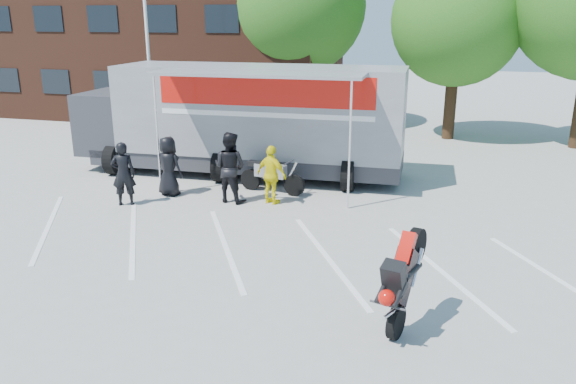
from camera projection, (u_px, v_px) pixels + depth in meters
The scene contains 13 objects.
ground at pixel (200, 263), 12.05m from camera, with size 100.00×100.00×0.00m, color #9D9E99.
parking_bay_lines at pixel (218, 245), 12.97m from camera, with size 18.00×5.00×0.01m, color white.
office_building at pixel (165, 48), 30.15m from camera, with size 18.00×8.00×7.00m, color #4D2618.
flagpole at pixel (152, 17), 21.37m from camera, with size 1.61×0.12×8.00m.
tree_left at pixel (299, 6), 25.63m from camera, with size 6.12×6.12×8.64m.
tree_mid at pixel (457, 20), 23.08m from camera, with size 5.44×5.44×7.68m.
transporter_truck at pixel (247, 174), 18.93m from camera, with size 11.25×5.42×3.58m, color gray, non-canonical shape.
parked_motorcycle at pixel (272, 192), 16.91m from camera, with size 0.72×2.15×1.13m, color #ACACB0, non-canonical shape.
stunt_bike_rider at pixel (408, 321), 9.73m from camera, with size 0.75×1.60×1.88m, color black, non-canonical shape.
spectator_leather_a at pixel (169, 166), 16.42m from camera, with size 0.86×0.56×1.76m, color black.
spectator_leather_b at pixel (123, 174), 15.54m from camera, with size 0.66×0.43×1.80m, color black.
spectator_leather_c at pixel (230, 167), 15.82m from camera, with size 0.98×0.76×2.01m, color black.
spectator_hivis at pixel (272, 175), 15.67m from camera, with size 0.98×0.41×1.67m, color #FFEE0D.
Camera 1 is at (4.83, -10.13, 5.03)m, focal length 35.00 mm.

